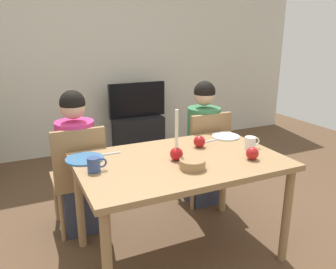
{
  "coord_description": "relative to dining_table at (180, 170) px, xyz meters",
  "views": [
    {
      "loc": [
        -1.0,
        -1.95,
        1.59
      ],
      "look_at": [
        0.0,
        0.2,
        0.87
      ],
      "focal_mm": 36.25,
      "sensor_mm": 36.0,
      "label": 1
    }
  ],
  "objects": [
    {
      "name": "apple_near_candle",
      "position": [
        0.24,
        0.16,
        0.13
      ],
      "size": [
        0.09,
        0.09,
        0.09
      ],
      "primitive_type": "sphere",
      "color": "#AC1618",
      "rests_on": "dining_table"
    },
    {
      "name": "plate_right",
      "position": [
        0.57,
        0.29,
        0.09
      ],
      "size": [
        0.23,
        0.23,
        0.01
      ],
      "primitive_type": "cylinder",
      "color": "silver",
      "rests_on": "dining_table"
    },
    {
      "name": "tv_stand",
      "position": [
        0.52,
        2.3,
        -0.43
      ],
      "size": [
        0.64,
        0.4,
        0.48
      ],
      "primitive_type": "cube",
      "color": "black",
      "rests_on": "ground"
    },
    {
      "name": "mug_left",
      "position": [
        -0.59,
        0.03,
        0.13
      ],
      "size": [
        0.12,
        0.08,
        0.09
      ],
      "color": "#33477F",
      "rests_on": "dining_table"
    },
    {
      "name": "fork_right",
      "position": [
        0.39,
        0.25,
        0.09
      ],
      "size": [
        0.18,
        0.06,
        0.01
      ],
      "primitive_type": "cube",
      "rotation": [
        0.0,
        0.0,
        0.24
      ],
      "color": "silver",
      "rests_on": "dining_table"
    },
    {
      "name": "tv",
      "position": [
        0.52,
        2.3,
        0.04
      ],
      "size": [
        0.79,
        0.05,
        0.46
      ],
      "color": "black",
      "rests_on": "tv_stand"
    },
    {
      "name": "chair_right",
      "position": [
        0.57,
        0.61,
        -0.15
      ],
      "size": [
        0.4,
        0.4,
        0.9
      ],
      "color": "#99754C",
      "rests_on": "ground"
    },
    {
      "name": "dining_table",
      "position": [
        0.0,
        0.0,
        0.0
      ],
      "size": [
        1.4,
        0.9,
        0.75
      ],
      "color": "#99754C",
      "rests_on": "ground"
    },
    {
      "name": "bowl_walnuts",
      "position": [
        -0.01,
        -0.19,
        0.11
      ],
      "size": [
        0.17,
        0.17,
        0.06
      ],
      "primitive_type": "cylinder",
      "color": "#99754C",
      "rests_on": "dining_table"
    },
    {
      "name": "apple_by_left_plate",
      "position": [
        0.44,
        -0.22,
        0.13
      ],
      "size": [
        0.09,
        0.09,
        0.09
      ],
      "primitive_type": "sphere",
      "color": "#B11B1B",
      "rests_on": "dining_table"
    },
    {
      "name": "fork_left",
      "position": [
        -0.43,
        0.29,
        0.09
      ],
      "size": [
        0.18,
        0.02,
        0.01
      ],
      "primitive_type": "cube",
      "rotation": [
        0.0,
        0.0,
        0.03
      ],
      "color": "silver",
      "rests_on": "dining_table"
    },
    {
      "name": "person_left_child",
      "position": [
        -0.59,
        0.64,
        -0.1
      ],
      "size": [
        0.3,
        0.3,
        1.17
      ],
      "color": "#33384C",
      "rests_on": "ground"
    },
    {
      "name": "mug_right",
      "position": [
        0.56,
        -0.04,
        0.13
      ],
      "size": [
        0.13,
        0.08,
        0.1
      ],
      "color": "white",
      "rests_on": "dining_table"
    },
    {
      "name": "back_wall",
      "position": [
        0.0,
        2.6,
        0.63
      ],
      "size": [
        6.4,
        0.1,
        2.6
      ],
      "primitive_type": "cube",
      "color": "beige",
      "rests_on": "ground"
    },
    {
      "name": "ground_plane",
      "position": [
        0.0,
        0.0,
        -0.67
      ],
      "size": [
        7.68,
        7.68,
        0.0
      ],
      "primitive_type": "plane",
      "color": "brown"
    },
    {
      "name": "person_right_child",
      "position": [
        0.57,
        0.64,
        -0.1
      ],
      "size": [
        0.3,
        0.3,
        1.17
      ],
      "color": "#33384C",
      "rests_on": "ground"
    },
    {
      "name": "candle_centerpiece",
      "position": [
        -0.03,
        -0.01,
        0.15
      ],
      "size": [
        0.09,
        0.09,
        0.35
      ],
      "color": "red",
      "rests_on": "dining_table"
    },
    {
      "name": "chair_left",
      "position": [
        -0.59,
        0.61,
        -0.15
      ],
      "size": [
        0.4,
        0.4,
        0.9
      ],
      "color": "#99754C",
      "rests_on": "ground"
    },
    {
      "name": "plate_left",
      "position": [
        -0.6,
        0.26,
        0.09
      ],
      "size": [
        0.26,
        0.26,
        0.01
      ],
      "primitive_type": "cylinder",
      "color": "teal",
      "rests_on": "dining_table"
    }
  ]
}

